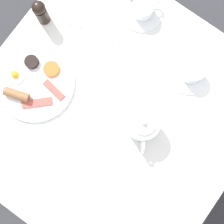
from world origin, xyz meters
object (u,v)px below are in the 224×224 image
(pepper_grinder, at_px, (41,12))
(knife_by_plate, at_px, (89,30))
(breakfast_plate, at_px, (34,83))
(teapot_near, at_px, (142,125))
(teacup_with_saucer_right, at_px, (143,9))
(teacup_with_saucer_left, at_px, (192,72))
(spoon_for_tea, at_px, (200,129))
(fork_by_plate, at_px, (86,188))

(pepper_grinder, bearing_deg, knife_by_plate, -158.51)
(pepper_grinder, height_order, knife_by_plate, pepper_grinder)
(breakfast_plate, height_order, teapot_near, teapot_near)
(breakfast_plate, height_order, teacup_with_saucer_right, teacup_with_saucer_right)
(teacup_with_saucer_left, relative_size, spoon_for_tea, 1.14)
(teacup_with_saucer_right, xyz_separation_m, knife_by_plate, (0.12, 0.17, -0.02))
(teacup_with_saucer_left, relative_size, knife_by_plate, 0.80)
(fork_by_plate, height_order, spoon_for_tea, same)
(spoon_for_tea, bearing_deg, breakfast_plate, 19.88)
(pepper_grinder, bearing_deg, breakfast_plate, 118.51)
(teacup_with_saucer_right, xyz_separation_m, fork_by_plate, (-0.21, 0.63, -0.02))
(fork_by_plate, bearing_deg, teacup_with_saucer_left, -96.99)
(teacup_with_saucer_left, height_order, spoon_for_tea, teacup_with_saucer_left)
(teapot_near, height_order, teacup_with_saucer_left, teapot_near)
(fork_by_plate, xyz_separation_m, spoon_for_tea, (-0.21, -0.40, 0.00))
(fork_by_plate, bearing_deg, spoon_for_tea, -117.46)
(breakfast_plate, height_order, teacup_with_saucer_left, teacup_with_saucer_left)
(teapot_near, distance_m, knife_by_plate, 0.40)
(teacup_with_saucer_right, height_order, pepper_grinder, pepper_grinder)
(knife_by_plate, bearing_deg, pepper_grinder, 21.49)
(teacup_with_saucer_right, height_order, spoon_for_tea, teacup_with_saucer_right)
(breakfast_plate, xyz_separation_m, teacup_with_saucer_left, (-0.44, -0.36, 0.02))
(breakfast_plate, xyz_separation_m, teacup_with_saucer_right, (-0.16, -0.44, 0.02))
(breakfast_plate, bearing_deg, knife_by_plate, -98.94)
(knife_by_plate, bearing_deg, teapot_near, 153.39)
(breakfast_plate, distance_m, spoon_for_tea, 0.61)
(teacup_with_saucer_left, xyz_separation_m, teacup_with_saucer_right, (0.27, -0.09, -0.00))
(breakfast_plate, bearing_deg, spoon_for_tea, -160.12)
(teapot_near, height_order, spoon_for_tea, teapot_near)
(teacup_with_saucer_left, height_order, knife_by_plate, teacup_with_saucer_left)
(teacup_with_saucer_right, distance_m, pepper_grinder, 0.36)
(teacup_with_saucer_left, xyz_separation_m, pepper_grinder, (0.55, 0.14, 0.03))
(breakfast_plate, bearing_deg, teapot_near, -166.19)
(teapot_near, bearing_deg, pepper_grinder, 41.18)
(breakfast_plate, bearing_deg, fork_by_plate, 152.80)
(knife_by_plate, xyz_separation_m, spoon_for_tea, (-0.53, 0.07, 0.00))
(teacup_with_saucer_left, bearing_deg, spoon_for_tea, 133.41)
(fork_by_plate, relative_size, spoon_for_tea, 1.30)
(teacup_with_saucer_right, xyz_separation_m, pepper_grinder, (0.28, 0.23, 0.03))
(teapot_near, xyz_separation_m, teacup_with_saucer_right, (0.24, -0.35, -0.03))
(fork_by_plate, relative_size, knife_by_plate, 0.92)
(teacup_with_saucer_right, bearing_deg, teacup_with_saucer_left, 161.82)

